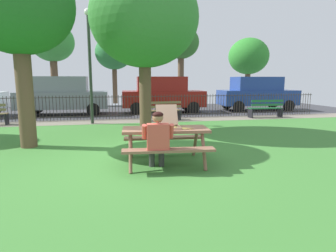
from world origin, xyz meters
TOP-DOWN VIEW (x-y plane):
  - ground at (0.00, 1.45)m, footprint 28.00×10.90m
  - cobblestone_walkway at (0.00, 6.20)m, footprint 28.00×1.40m
  - street_asphalt at (0.00, 10.48)m, footprint 28.00×7.16m
  - picnic_table_foreground at (0.71, -0.38)m, footprint 1.92×1.62m
  - pizza_box_open at (0.77, -0.38)m, footprint 0.47×0.58m
  - pizza_slice_on_table at (1.14, -0.52)m, footprint 0.26×0.32m
  - adult_at_table at (0.47, -0.87)m, footprint 0.63×0.61m
  - iron_fence_streetside at (-0.00, 6.90)m, footprint 19.71×0.03m
  - park_bench_center at (1.81, 6.06)m, footprint 1.63×0.60m
  - park_bench_right at (6.78, 6.06)m, footprint 1.61×0.49m
  - lamp_post_walkway at (-1.17, 5.71)m, footprint 0.28×0.28m
  - tree_near_table at (-2.59, 1.84)m, footprint 2.77×2.77m
  - tree_midground_right at (0.74, 3.41)m, footprint 3.53×3.53m
  - parked_car_left at (-2.80, 9.11)m, footprint 4.41×1.93m
  - parked_car_center at (2.37, 9.12)m, footprint 4.49×2.10m
  - parked_car_right at (7.95, 9.12)m, footprint 4.47×2.07m
  - far_tree_midleft at (-4.36, 15.86)m, footprint 3.05×3.05m
  - far_tree_center at (-0.08, 15.86)m, footprint 2.76×2.76m
  - far_tree_midright at (5.04, 15.86)m, footprint 2.78×2.78m
  - far_tree_right at (10.72, 15.86)m, footprint 3.24×3.24m

SIDE VIEW (x-z plane):
  - ground at x=0.00m, z-range -0.02..0.00m
  - street_asphalt at x=0.00m, z-range -0.01..0.00m
  - cobblestone_walkway at x=0.00m, z-range -0.01..0.00m
  - park_bench_center at x=1.81m, z-range -0.01..0.84m
  - park_bench_right at x=6.78m, z-range -0.01..0.84m
  - iron_fence_streetside at x=0.00m, z-range 0.01..1.11m
  - picnic_table_foreground at x=0.71m, z-range 0.20..0.99m
  - adult_at_table at x=0.47m, z-range 0.06..1.25m
  - pizza_slice_on_table at x=1.14m, z-range 0.77..0.79m
  - pizza_box_open at x=0.77m, z-range 0.62..1.10m
  - parked_car_left at x=-2.80m, z-range 0.04..1.98m
  - parked_car_center at x=2.37m, z-range 0.04..1.98m
  - parked_car_right at x=7.95m, z-range 0.04..1.98m
  - lamp_post_walkway at x=-1.17m, z-range 0.46..4.97m
  - tree_near_table at x=-2.59m, z-range 1.15..6.04m
  - far_tree_right at x=10.72m, z-range 1.07..6.20m
  - far_tree_center at x=-0.08m, z-range 1.22..6.23m
  - tree_midground_right at x=0.74m, z-range 1.06..6.41m
  - far_tree_midleft at x=-4.36m, z-range 1.44..7.24m
  - far_tree_midright at x=5.04m, z-range 1.57..7.45m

